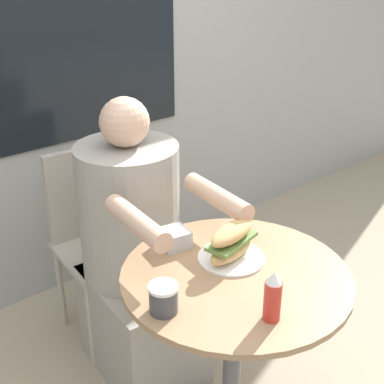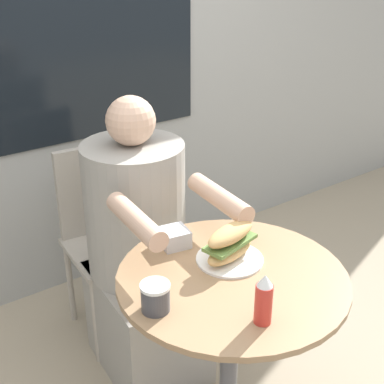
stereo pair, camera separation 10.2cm
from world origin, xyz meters
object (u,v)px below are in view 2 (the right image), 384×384
cafe_table (230,328)px  diner_chair (104,224)px  seated_diner (142,262)px  drink_cup (155,297)px  condiment_bottle (264,300)px  sandwich_on_plate (230,245)px

cafe_table → diner_chair: (0.02, 0.92, -0.03)m
seated_diner → drink_cup: size_ratio=14.00×
condiment_bottle → diner_chair: bearing=85.3°
cafe_table → condiment_bottle: 0.36m
diner_chair → condiment_bottle: 1.18m
cafe_table → drink_cup: 0.37m
drink_cup → condiment_bottle: (0.20, -0.21, 0.03)m
cafe_table → sandwich_on_plate: (0.05, 0.07, 0.26)m
seated_diner → sandwich_on_plate: size_ratio=5.46×
drink_cup → cafe_table: bearing=1.2°
cafe_table → diner_chair: diner_chair is taller
cafe_table → diner_chair: 0.92m
seated_diner → sandwich_on_plate: (0.04, -0.50, 0.31)m
sandwich_on_plate → drink_cup: bearing=-167.0°
sandwich_on_plate → condiment_bottle: 0.31m
diner_chair → drink_cup: bearing=77.1°
cafe_table → drink_cup: (-0.28, -0.01, 0.25)m
diner_chair → condiment_bottle: size_ratio=5.79×
drink_cup → diner_chair: bearing=72.1°
cafe_table → drink_cup: drink_cup is taller
sandwich_on_plate → condiment_bottle: condiment_bottle is taller
cafe_table → seated_diner: bearing=89.5°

